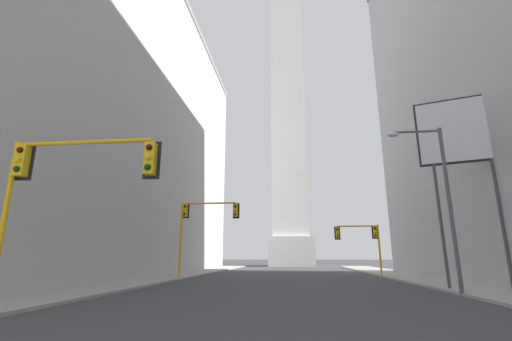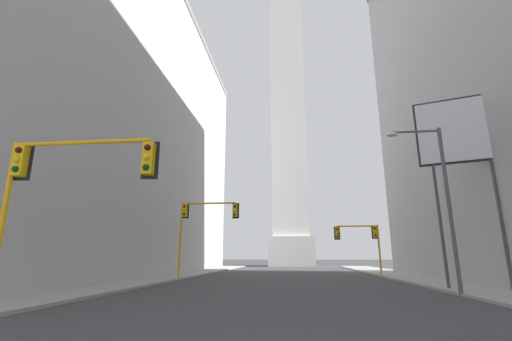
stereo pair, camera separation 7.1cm
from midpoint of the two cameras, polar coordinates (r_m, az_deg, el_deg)
The scene contains 9 objects.
sidewalk_left at distance 29.22m, azimuth -18.58°, elevation -16.98°, with size 5.00×80.97×0.15m, color gray.
sidewalk_right at distance 28.66m, azimuth 29.06°, elevation -16.06°, with size 5.00×80.97×0.15m, color gray.
building_left at distance 43.71m, azimuth -25.68°, elevation 7.43°, with size 19.79×55.56×33.77m.
obelisk at distance 76.89m, azimuth 5.34°, elevation 10.78°, with size 8.85×8.85×71.08m.
traffic_light_near_left at distance 13.43m, azimuth -30.11°, elevation -1.16°, with size 5.44×0.52×5.84m.
traffic_light_mid_left at distance 30.17m, azimuth -9.35°, elevation -8.13°, with size 5.24×0.52×6.48m.
traffic_light_mid_right at distance 36.35m, azimuth 17.36°, elevation -10.55°, with size 4.46×0.51×4.95m.
street_lamp at distance 20.50m, azimuth 28.13°, elevation -2.80°, with size 2.91×0.36×8.75m.
billboard_sign at distance 24.24m, azimuth 30.50°, elevation 4.89°, with size 4.33×1.55×11.45m.
Camera 1 is at (0.69, -2.32, 1.90)m, focal length 24.00 mm.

